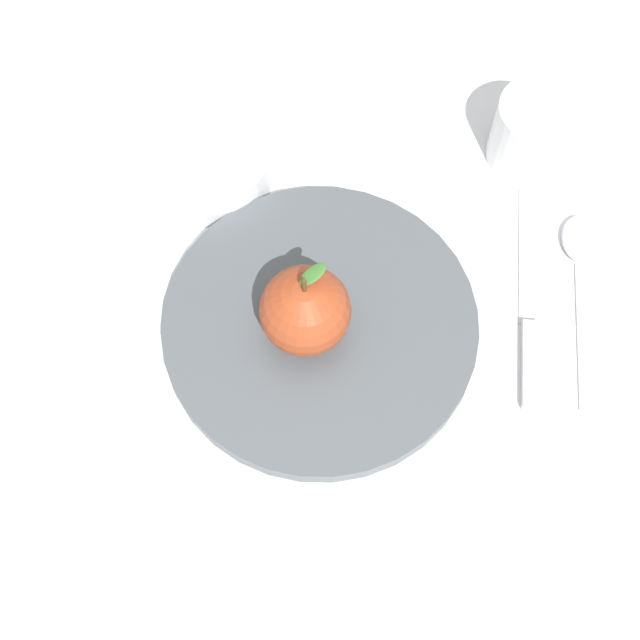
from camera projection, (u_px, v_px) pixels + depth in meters
name	position (u px, v px, depth m)	size (l,w,h in m)	color
ground_plane	(366.00, 320.00, 0.77)	(2.40, 2.40, 0.00)	silver
dinner_plate	(320.00, 325.00, 0.76)	(0.27, 0.27, 0.02)	#4C5156
apple	(305.00, 311.00, 0.71)	(0.07, 0.07, 0.09)	#9E3D1E
side_bowl	(205.00, 154.00, 0.81)	(0.13, 0.13, 0.04)	white
cup	(536.00, 130.00, 0.81)	(0.08, 0.08, 0.07)	white
knife	(530.00, 309.00, 0.77)	(0.19, 0.14, 0.01)	silver
spoon	(581.00, 261.00, 0.79)	(0.16, 0.12, 0.01)	silver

